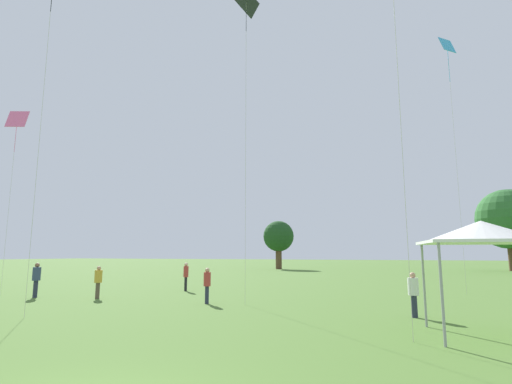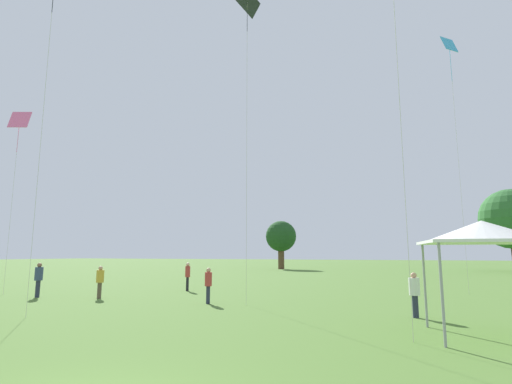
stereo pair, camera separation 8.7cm
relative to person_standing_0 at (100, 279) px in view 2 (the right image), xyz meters
name	(u,v)px [view 2 (the right image)]	position (x,y,z in m)	size (l,w,h in m)	color
person_standing_0	(100,279)	(0.00, 0.00, 0.00)	(0.49, 0.49, 1.59)	brown
person_standing_1	(208,282)	(6.07, 0.15, 0.00)	(0.40, 0.40, 1.57)	#282D42
person_standing_3	(414,291)	(14.70, -0.65, -0.02)	(0.51, 0.51, 1.55)	#282D42
person_standing_4	(188,274)	(1.96, 5.11, 0.08)	(0.41, 0.41, 1.67)	black
person_standing_5	(39,277)	(-3.28, -0.81, 0.09)	(0.55, 0.55, 1.74)	#282D42
canopy_tent	(482,233)	(16.54, -3.63, 1.83)	(3.37, 3.37, 3.10)	white
kite_1	(247,8)	(7.79, 0.45, 13.20)	(1.57, 1.62, 14.95)	#1E2328
kite_3	(19,124)	(-6.25, -0.45, 8.77)	(1.22, 0.83, 10.49)	pink
kite_5	(450,53)	(17.36, 8.97, 13.13)	(1.00, 1.02, 15.14)	#339EDB
distant_tree_1	(281,237)	(-3.71, 40.24, 3.76)	(4.49, 4.49, 7.03)	brown
distant_tree_3	(511,219)	(26.57, 44.80, 5.79)	(7.84, 7.84, 10.67)	brown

